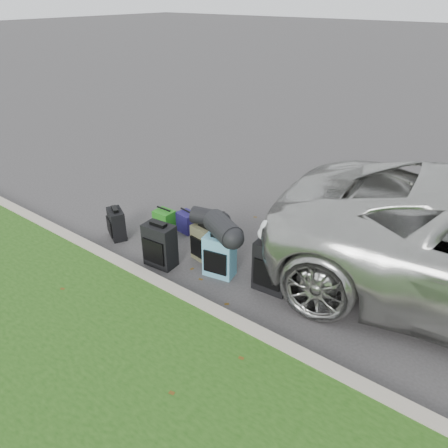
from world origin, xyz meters
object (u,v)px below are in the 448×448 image
Objects in this scene: suitcase_small_black at (117,224)px; suitcase_large_black_right at (272,267)px; tote_navy at (187,222)px; suitcase_large_black_left at (160,245)px; suitcase_teal at (219,256)px; tote_green at (164,221)px; suitcase_olive at (205,243)px.

suitcase_large_black_right is at bearing 34.23° from suitcase_small_black.
suitcase_large_black_left is at bearing -60.98° from tote_navy.
suitcase_large_black_left is 0.89m from suitcase_teal.
suitcase_large_black_right is (2.72, 0.34, 0.11)m from suitcase_small_black.
tote_navy is at bearing 32.77° from tote_green.
suitcase_olive is at bearing -14.90° from tote_green.
suitcase_large_black_left is at bearing -168.04° from suitcase_large_black_right.
suitcase_large_black_left is 1.66m from suitcase_large_black_right.
suitcase_large_black_left is 1.95× the size of tote_navy.
suitcase_olive is 0.45m from suitcase_teal.
suitcase_olive is 1.17m from suitcase_large_black_right.
suitcase_teal is (0.41, -0.18, 0.03)m from suitcase_olive.
tote_navy is (-0.38, 0.99, -0.16)m from suitcase_large_black_left.
suitcase_large_black_left reaches higher than tote_green.
suitcase_teal is 0.78m from suitcase_large_black_right.
suitcase_large_black_left is 0.92× the size of suitcase_large_black_right.
suitcase_olive is at bearing 40.34° from suitcase_small_black.
suitcase_small_black is 0.74× the size of suitcase_large_black_left.
suitcase_teal reaches higher than suitcase_olive.
suitcase_large_black_right reaches higher than tote_navy.
suitcase_olive is 0.94m from tote_navy.
tote_navy is at bearing 156.84° from suitcase_olive.
suitcase_large_black_left is 1.19× the size of suitcase_olive.
suitcase_small_black is at bearing -125.83° from tote_green.
suitcase_large_black_right is (0.76, 0.16, 0.05)m from suitcase_teal.
tote_green is 1.07× the size of tote_navy.
suitcase_small_black is at bearing -123.45° from tote_navy.
suitcase_olive is at bearing 173.80° from suitcase_large_black_right.
tote_navy is at bearing 139.43° from suitcase_teal.
tote_navy is (-1.97, 0.50, -0.18)m from suitcase_large_black_right.
suitcase_teal is (0.83, 0.33, -0.02)m from suitcase_large_black_left.
suitcase_large_black_right reaches higher than tote_green.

